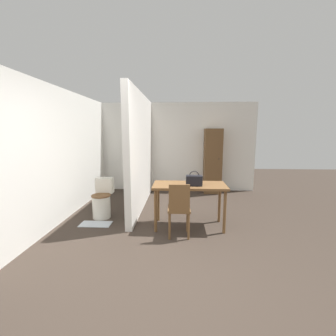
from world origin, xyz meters
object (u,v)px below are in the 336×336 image
(wooden_chair, at_px, (179,208))
(handbag, at_px, (194,180))
(toilet, at_px, (102,201))
(dining_table, at_px, (189,190))
(wooden_cabinet, at_px, (213,161))

(wooden_chair, height_order, handbag, handbag)
(wooden_chair, distance_m, toilet, 1.75)
(wooden_chair, bearing_deg, toilet, 149.96)
(dining_table, distance_m, wooden_cabinet, 2.48)
(dining_table, xyz_separation_m, handbag, (0.07, -0.08, 0.18))
(dining_table, relative_size, wooden_chair, 1.42)
(wooden_cabinet, bearing_deg, dining_table, -107.42)
(wooden_chair, xyz_separation_m, handbag, (0.25, 0.34, 0.38))
(dining_table, distance_m, handbag, 0.21)
(toilet, bearing_deg, handbag, -15.12)
(toilet, xyz_separation_m, handbag, (1.79, -0.48, 0.54))
(wooden_chair, xyz_separation_m, wooden_cabinet, (0.92, 2.77, 0.40))
(dining_table, bearing_deg, toilet, 166.68)
(toilet, height_order, wooden_cabinet, wooden_cabinet)
(handbag, bearing_deg, wooden_cabinet, 74.68)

